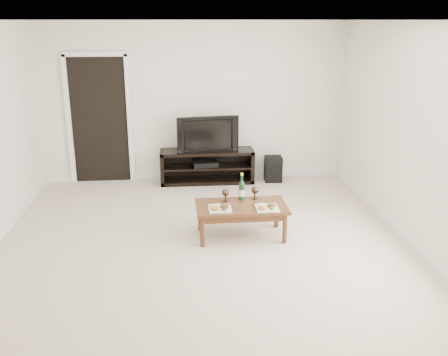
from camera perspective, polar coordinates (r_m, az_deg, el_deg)
floor at (r=6.06m, az=-2.34°, el=-7.81°), size 5.50×5.50×0.00m
back_wall at (r=8.34m, az=-3.44°, el=8.63°), size 5.00×0.04×2.60m
ceiling at (r=5.47m, az=-2.70°, el=17.81°), size 5.00×5.50×0.04m
doorway at (r=8.45m, az=-14.02°, el=6.36°), size 0.90×0.02×2.05m
media_console at (r=8.31m, az=-1.95°, el=1.36°), size 1.54×0.45×0.55m
television at (r=8.16m, az=-1.99°, el=5.17°), size 1.02×0.27×0.58m
av_receiver at (r=8.28m, az=-2.20°, el=1.67°), size 0.44×0.35×0.08m
subwoofer at (r=8.42m, az=5.64°, el=1.05°), size 0.29×0.29×0.42m
coffee_table at (r=6.24m, az=1.98°, el=-4.91°), size 1.13×0.62×0.42m
plate_left at (r=6.01m, az=-0.47°, el=-3.32°), size 0.27×0.27×0.07m
plate_right at (r=6.05m, az=4.94°, el=-3.23°), size 0.27×0.27×0.07m
wine_bottle at (r=6.30m, az=2.04°, el=-0.95°), size 0.07×0.07×0.35m
goblet_left at (r=6.25m, az=0.17°, el=-1.97°), size 0.09×0.09×0.17m
goblet_right at (r=6.35m, az=3.55°, el=-1.68°), size 0.09×0.09×0.17m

